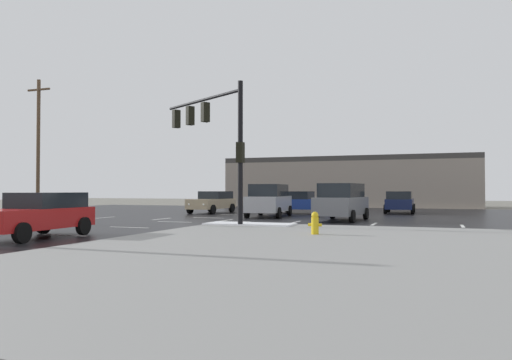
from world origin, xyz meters
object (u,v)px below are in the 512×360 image
Objects in this scene: sedan_navy at (400,202)px; sedan_red at (38,214)px; traffic_signal_mast at (214,130)px; sedan_tan at (213,201)px; sedan_blue at (301,202)px; suv_silver at (269,200)px; utility_pole_far at (38,143)px; suv_grey at (342,201)px; fire_hydrant at (315,223)px.

sedan_navy and sedan_red have the same top height.
traffic_signal_mast reaches higher than sedan_tan.
sedan_tan is 0.99× the size of sedan_blue.
sedan_red is at bearing 162.65° from suv_silver.
utility_pole_far is at bearing -168.30° from sedan_blue.
sedan_red is at bearing -98.22° from sedan_blue.
sedan_blue is (0.84, 12.62, -3.69)m from traffic_signal_mast.
traffic_signal_mast is at bearing 28.19° from sedan_tan.
utility_pole_far is (-25.10, 3.74, 4.42)m from suv_grey.
traffic_signal_mast is 1.38× the size of sedan_tan.
sedan_tan is at bearing 126.16° from fire_hydrant.
utility_pole_far is at bearing 5.47° from traffic_signal_mast.
suv_silver is 15.83m from sedan_red.
sedan_red and sedan_tan have the same top height.
sedan_red reaches higher than fire_hydrant.
fire_hydrant is 10.03m from suv_grey.
fire_hydrant is at bearing 38.60° from sedan_tan.
traffic_signal_mast is at bearing 145.01° from fire_hydrant.
sedan_tan is at bearing 53.23° from suv_silver.
sedan_navy is 0.43× the size of utility_pole_far.
traffic_signal_mast is 0.60× the size of utility_pole_far.
suv_grey is at bearing -54.96° from sedan_blue.
fire_hydrant is 0.17× the size of sedan_blue.
traffic_signal_mast is 8.43m from suv_grey.
utility_pole_far is at bearing 80.40° from suv_silver.
traffic_signal_mast is at bearing -90.19° from sedan_blue.
traffic_signal_mast is 1.37× the size of sedan_red.
sedan_navy is 0.92× the size of suv_silver.
sedan_blue is at bearing 164.62° from sedan_red.
traffic_signal_mast reaches higher than sedan_navy.
sedan_blue is (0.85, 4.55, -0.24)m from suv_silver.
sedan_tan is at bearing -176.97° from sedan_red.
sedan_tan is at bearing -33.22° from traffic_signal_mast.
traffic_signal_mast is at bearing 144.34° from suv_grey.
sedan_navy is (1.52, 19.69, 0.32)m from fire_hydrant.
sedan_tan is at bearing -166.15° from sedan_blue.
sedan_blue is 21.71m from utility_pole_far.
sedan_blue is (-6.52, -2.99, 0.00)m from sedan_navy.
suv_silver reaches higher than fire_hydrant.
suv_silver is at bearing -97.00° from sedan_blue.
traffic_signal_mast is at bearing 152.06° from sedan_red.
suv_silver is 1.07× the size of sedan_red.
traffic_signal_mast reaches higher than sedan_red.
suv_grey is at bearing -8.48° from utility_pole_far.
sedan_red is 0.44× the size of utility_pole_far.
suv_silver is 1.00× the size of suv_grey.
utility_pole_far is (-16.80, 17.04, 4.66)m from sedan_red.
suv_silver reaches higher than sedan_tan.
suv_silver is 1.07× the size of sedan_blue.
traffic_signal_mast is 8.93m from sedan_red.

